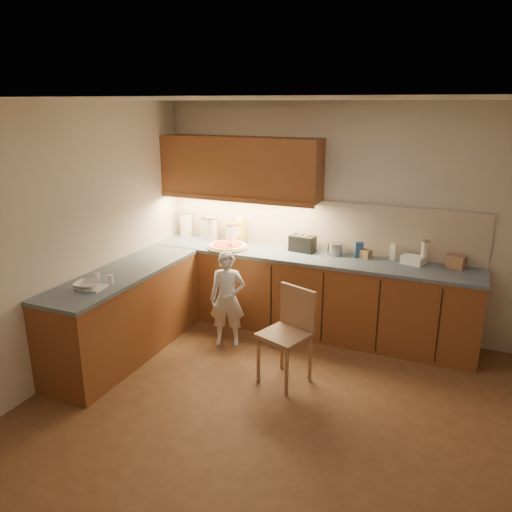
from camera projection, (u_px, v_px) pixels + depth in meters
name	position (u px, v px, depth m)	size (l,w,h in m)	color
room	(290.00, 226.00, 3.79)	(4.54, 4.50, 2.62)	brown
l_counter	(248.00, 299.00, 5.59)	(3.77, 2.62, 0.92)	brown
backsplash	(316.00, 225.00, 5.81)	(3.75, 0.02, 0.58)	beige
upper_cabinets	(240.00, 167.00, 5.82)	(1.95, 0.36, 0.73)	brown
pizza_on_board	(228.00, 246.00, 5.92)	(0.50, 0.50, 0.20)	tan
child	(227.00, 299.00, 5.43)	(0.39, 0.25, 1.06)	silver
wooden_chair	(290.00, 328.00, 4.72)	(0.53, 0.53, 0.92)	#A77E58
mixing_bowl	(87.00, 285.00, 4.65)	(0.23, 0.23, 0.06)	white
canister_a	(186.00, 224.00, 6.40)	(0.16, 0.16, 0.33)	white
canister_b	(207.00, 227.00, 6.29)	(0.17, 0.17, 0.30)	beige
canister_c	(211.00, 229.00, 6.20)	(0.16, 0.16, 0.30)	beige
canister_d	(232.00, 233.00, 6.13)	(0.15, 0.15, 0.24)	beige
oil_jug	(240.00, 231.00, 6.13)	(0.11, 0.08, 0.32)	gold
toaster	(302.00, 243.00, 5.77)	(0.31, 0.20, 0.19)	black
steel_pot	(335.00, 249.00, 5.65)	(0.18, 0.18, 0.14)	#A3A3A7
blue_box	(359.00, 249.00, 5.56)	(0.09, 0.06, 0.18)	#325796
card_box_a	(365.00, 254.00, 5.54)	(0.13, 0.09, 0.09)	#A28257
white_bottle	(393.00, 252.00, 5.47)	(0.06, 0.06, 0.18)	silver
flat_pack	(413.00, 260.00, 5.33)	(0.22, 0.16, 0.09)	white
tall_jar	(425.00, 252.00, 5.31)	(0.08, 0.08, 0.26)	white
card_box_b	(456.00, 262.00, 5.19)	(0.18, 0.14, 0.14)	#997152
dough_cloth	(91.00, 287.00, 4.65)	(0.26, 0.20, 0.02)	white
spice_jar_a	(97.00, 276.00, 4.86)	(0.06, 0.06, 0.07)	silver
spice_jar_b	(110.00, 279.00, 4.77)	(0.06, 0.06, 0.08)	white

